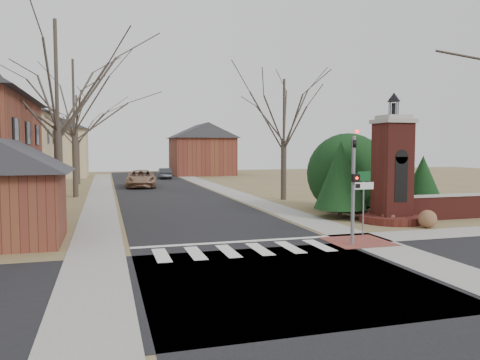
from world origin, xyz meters
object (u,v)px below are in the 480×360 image
object	(u,v)px
sign_post	(364,191)
pickup_truck	(141,179)
brick_gate_monument	(392,179)
distant_car	(165,173)
traffic_signal_pole	(354,178)

from	to	relation	value
sign_post	pickup_truck	distance (m)	28.48
brick_gate_monument	distant_car	xyz separation A→B (m)	(-6.98, 35.99, -1.52)
traffic_signal_pole	brick_gate_monument	distance (m)	6.47
sign_post	distant_car	xyz separation A→B (m)	(-3.57, 39.00, -1.31)
traffic_signal_pole	sign_post	distance (m)	2.02
traffic_signal_pole	pickup_truck	size ratio (longest dim) A/B	0.77
traffic_signal_pole	brick_gate_monument	world-z (taller)	brick_gate_monument
traffic_signal_pole	sign_post	world-z (taller)	traffic_signal_pole
brick_gate_monument	sign_post	bearing A→B (deg)	-138.58
sign_post	distant_car	bearing A→B (deg)	95.24
pickup_truck	traffic_signal_pole	bearing A→B (deg)	-74.20
distant_car	sign_post	bearing A→B (deg)	96.71
brick_gate_monument	distant_car	distance (m)	36.69
brick_gate_monument	pickup_truck	size ratio (longest dim) A/B	1.11
traffic_signal_pole	pickup_truck	xyz separation A→B (m)	(-5.90, 28.95, -1.77)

